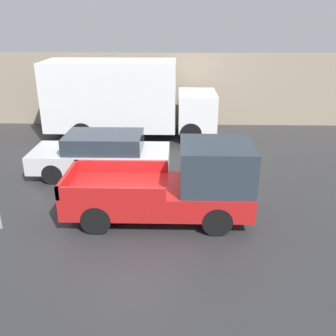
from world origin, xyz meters
TOP-DOWN VIEW (x-y plane):
  - ground_plane at (0.00, 0.00)m, footprint 60.00×60.00m
  - building_wall at (0.00, 9.72)m, footprint 28.00×0.15m
  - pickup_truck at (1.42, -0.19)m, footprint 5.04×2.00m
  - car at (-1.26, 2.87)m, footprint 4.82×1.95m
  - delivery_truck at (-1.10, 7.55)m, footprint 7.70×2.63m

SIDE VIEW (x-z plane):
  - ground_plane at x=0.00m, z-range 0.00..0.00m
  - car at x=-1.26m, z-range 0.02..1.53m
  - pickup_truck at x=1.42m, z-range -0.09..2.10m
  - building_wall at x=0.00m, z-range 0.00..3.61m
  - delivery_truck at x=-1.10m, z-range 0.11..3.59m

